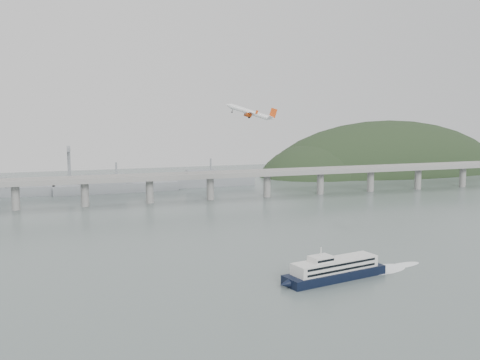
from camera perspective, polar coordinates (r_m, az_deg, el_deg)
name	(u,v)px	position (r m, az deg, el deg)	size (l,w,h in m)	color
ground	(274,269)	(273.25, 3.52, -8.99)	(900.00, 900.00, 0.00)	#556361
bridge	(185,180)	(457.88, -5.61, 0.03)	(800.00, 22.00, 23.90)	gray
headland	(397,187)	(696.67, 15.70, -0.66)	(365.00, 155.00, 156.00)	#1D2E1A
ferry	(335,270)	(260.03, 9.61, -8.97)	(82.76, 28.18, 15.79)	black
airliner	(251,113)	(368.09, 1.10, 6.86)	(34.29, 31.46, 12.95)	white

